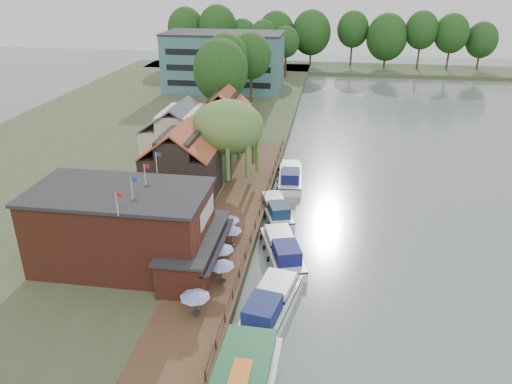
# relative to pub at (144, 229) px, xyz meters

# --- Properties ---
(ground) EXTENTS (260.00, 260.00, 0.00)m
(ground) POSITION_rel_pub_xyz_m (14.00, 1.00, -4.65)
(ground) COLOR #525F5A
(ground) RESTS_ON ground
(land_bank) EXTENTS (50.00, 140.00, 1.00)m
(land_bank) POSITION_rel_pub_xyz_m (-16.00, 36.00, -4.15)
(land_bank) COLOR #384728
(land_bank) RESTS_ON ground
(quay_deck) EXTENTS (6.00, 50.00, 0.10)m
(quay_deck) POSITION_rel_pub_xyz_m (6.00, 11.00, -3.60)
(quay_deck) COLOR #47301E
(quay_deck) RESTS_ON land_bank
(quay_rail) EXTENTS (0.20, 49.00, 1.00)m
(quay_rail) POSITION_rel_pub_xyz_m (8.70, 11.50, -3.15)
(quay_rail) COLOR black
(quay_rail) RESTS_ON land_bank
(pub) EXTENTS (20.00, 11.00, 7.30)m
(pub) POSITION_rel_pub_xyz_m (0.00, 0.00, 0.00)
(pub) COLOR maroon
(pub) RESTS_ON land_bank
(hotel_block) EXTENTS (25.40, 12.40, 12.30)m
(hotel_block) POSITION_rel_pub_xyz_m (-8.00, 71.00, 2.50)
(hotel_block) COLOR #38666B
(hotel_block) RESTS_ON land_bank
(cottage_a) EXTENTS (8.60, 7.60, 8.50)m
(cottage_a) POSITION_rel_pub_xyz_m (-1.00, 15.00, 0.60)
(cottage_a) COLOR black
(cottage_a) RESTS_ON land_bank
(cottage_b) EXTENTS (9.60, 8.60, 8.50)m
(cottage_b) POSITION_rel_pub_xyz_m (-4.00, 25.00, 0.60)
(cottage_b) COLOR beige
(cottage_b) RESTS_ON land_bank
(cottage_c) EXTENTS (7.60, 7.60, 8.50)m
(cottage_c) POSITION_rel_pub_xyz_m (0.00, 34.00, 0.60)
(cottage_c) COLOR black
(cottage_c) RESTS_ON land_bank
(willow) EXTENTS (8.60, 8.60, 10.43)m
(willow) POSITION_rel_pub_xyz_m (3.50, 20.00, 1.56)
(willow) COLOR #476B2D
(willow) RESTS_ON land_bank
(umbrella_0) EXTENTS (2.34, 2.34, 2.38)m
(umbrella_0) POSITION_rel_pub_xyz_m (6.38, -6.66, -2.36)
(umbrella_0) COLOR navy
(umbrella_0) RESTS_ON quay_deck
(umbrella_1) EXTENTS (2.24, 2.24, 2.38)m
(umbrella_1) POSITION_rel_pub_xyz_m (7.42, -2.17, -2.36)
(umbrella_1) COLOR navy
(umbrella_1) RESTS_ON quay_deck
(umbrella_2) EXTENTS (2.37, 2.37, 2.38)m
(umbrella_2) POSITION_rel_pub_xyz_m (6.78, 0.41, -2.36)
(umbrella_2) COLOR #1B4399
(umbrella_2) RESTS_ON quay_deck
(umbrella_3) EXTENTS (2.09, 2.09, 2.38)m
(umbrella_3) POSITION_rel_pub_xyz_m (7.02, 3.93, -2.36)
(umbrella_3) COLOR navy
(umbrella_3) RESTS_ON quay_deck
(umbrella_4) EXTENTS (2.44, 2.44, 2.38)m
(umbrella_4) POSITION_rel_pub_xyz_m (6.24, 6.02, -2.36)
(umbrella_4) COLOR navy
(umbrella_4) RESTS_ON quay_deck
(cruiser_0) EXTENTS (5.31, 11.03, 2.59)m
(cruiser_0) POSITION_rel_pub_xyz_m (11.82, -4.14, -3.35)
(cruiser_0) COLOR white
(cruiser_0) RESTS_ON ground
(cruiser_1) EXTENTS (6.19, 10.64, 2.46)m
(cruiser_1) POSITION_rel_pub_xyz_m (11.86, 4.57, -3.42)
(cruiser_1) COLOR silver
(cruiser_1) RESTS_ON ground
(cruiser_2) EXTENTS (5.77, 9.67, 2.20)m
(cruiser_2) POSITION_rel_pub_xyz_m (10.17, 13.43, -3.55)
(cruiser_2) COLOR silver
(cruiser_2) RESTS_ON ground
(cruiser_3) EXTENTS (3.99, 10.30, 2.45)m
(cruiser_3) POSITION_rel_pub_xyz_m (10.96, 23.09, -3.42)
(cruiser_3) COLOR white
(cruiser_3) RESTS_ON ground
(swan) EXTENTS (0.44, 0.44, 0.44)m
(swan) POSITION_rel_pub_xyz_m (9.50, -9.98, -4.43)
(swan) COLOR white
(swan) RESTS_ON ground
(bank_tree_0) EXTENTS (8.74, 8.74, 14.71)m
(bank_tree_0) POSITION_rel_pub_xyz_m (-2.18, 41.91, 3.70)
(bank_tree_0) COLOR #143811
(bank_tree_0) RESTS_ON land_bank
(bank_tree_1) EXTENTS (7.84, 7.84, 14.38)m
(bank_tree_1) POSITION_rel_pub_xyz_m (-3.38, 52.05, 3.54)
(bank_tree_1) COLOR #143811
(bank_tree_1) RESTS_ON land_bank
(bank_tree_2) EXTENTS (7.57, 7.57, 13.95)m
(bank_tree_2) POSITION_rel_pub_xyz_m (0.12, 57.72, 3.33)
(bank_tree_2) COLOR #143811
(bank_tree_2) RESTS_ON land_bank
(bank_tree_3) EXTENTS (7.32, 7.32, 11.08)m
(bank_tree_3) POSITION_rel_pub_xyz_m (-0.73, 78.17, 1.89)
(bank_tree_3) COLOR #143811
(bank_tree_3) RESTS_ON land_bank
(bank_tree_4) EXTENTS (6.43, 6.43, 12.16)m
(bank_tree_4) POSITION_rel_pub_xyz_m (3.89, 86.92, 2.43)
(bank_tree_4) COLOR #143811
(bank_tree_4) RESTS_ON land_bank
(bank_tree_5) EXTENTS (6.63, 6.63, 12.77)m
(bank_tree_5) POSITION_rel_pub_xyz_m (-2.83, 95.31, 2.74)
(bank_tree_5) COLOR #143811
(bank_tree_5) RESTS_ON land_bank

